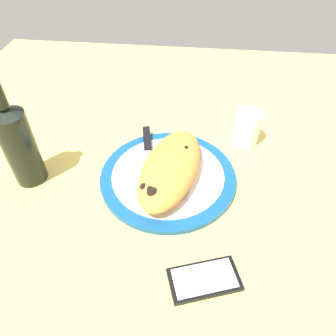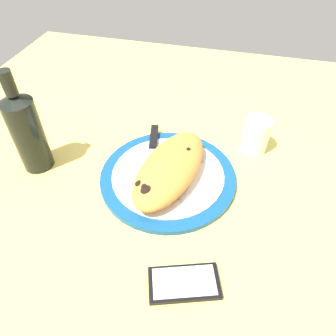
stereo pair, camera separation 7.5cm
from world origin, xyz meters
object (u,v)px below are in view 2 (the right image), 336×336
at_px(fork, 196,170).
at_px(water_glass, 255,137).
at_px(calzone, 170,168).
at_px(knife, 153,145).
at_px(smartphone, 184,283).
at_px(wine_bottle, 27,131).
at_px(plate, 168,176).

height_order(fork, water_glass, water_glass).
xyz_separation_m(calzone, fork, (0.04, -0.06, -0.03)).
relative_size(fork, knife, 0.79).
bearing_deg(fork, smartphone, -173.32).
bearing_deg(wine_bottle, calzone, -85.89).
relative_size(plate, fork, 1.83).
distance_m(calzone, water_glass, 0.26).
height_order(plate, wine_bottle, wine_bottle).
distance_m(calzone, fork, 0.07).
relative_size(plate, knife, 1.45).
height_order(calzone, wine_bottle, wine_bottle).
relative_size(water_glass, wine_bottle, 0.36).
bearing_deg(fork, knife, 64.27).
relative_size(plate, wine_bottle, 1.27).
bearing_deg(knife, plate, -144.67).
xyz_separation_m(calzone, smartphone, (-0.25, -0.09, -0.04)).
xyz_separation_m(knife, wine_bottle, (-0.12, 0.27, 0.09)).
xyz_separation_m(plate, wine_bottle, (-0.03, 0.33, 0.10)).
bearing_deg(smartphone, knife, 24.81).
bearing_deg(knife, wine_bottle, 114.32).
relative_size(fork, wine_bottle, 0.69).
xyz_separation_m(fork, water_glass, (0.14, -0.13, 0.02)).
height_order(plate, water_glass, water_glass).
distance_m(smartphone, water_glass, 0.43).
height_order(smartphone, water_glass, water_glass).
distance_m(smartphone, wine_bottle, 0.49).
relative_size(smartphone, water_glass, 1.58).
bearing_deg(water_glass, wine_bottle, 110.67).
bearing_deg(wine_bottle, fork, -81.23).
relative_size(knife, smartphone, 1.56).
xyz_separation_m(fork, wine_bottle, (-0.06, 0.39, 0.09)).
height_order(plate, knife, knife).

